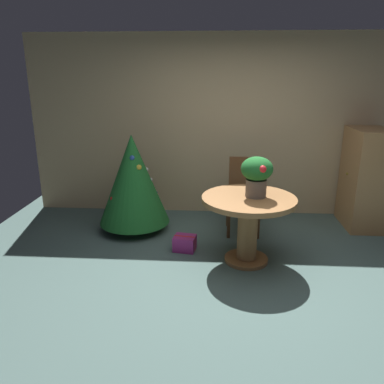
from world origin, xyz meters
name	(u,v)px	position (x,y,z in m)	size (l,w,h in m)	color
ground_plane	(238,285)	(0.00, 0.00, 0.00)	(6.60, 6.60, 0.00)	#4C6660
back_wall_panel	(234,127)	(0.00, 2.20, 1.30)	(6.00, 0.10, 2.60)	tan
round_dining_table	(248,215)	(0.12, 0.53, 0.55)	(1.03, 1.03, 0.76)	#9E6B3D
flower_vase	(257,173)	(0.19, 0.55, 1.03)	(0.34, 0.35, 0.44)	#665B51
wooden_chair_far	(243,190)	(0.12, 1.44, 0.56)	(0.42, 0.45, 0.99)	brown
holiday_tree	(133,179)	(-1.34, 1.35, 0.71)	(0.94, 0.94, 1.30)	brown
gift_box_purple	(185,243)	(-0.61, 0.76, 0.09)	(0.29, 0.25, 0.18)	#9E287A
wooden_cabinet	(365,179)	(1.77, 1.72, 0.68)	(0.50, 0.75, 1.35)	#B27F4C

